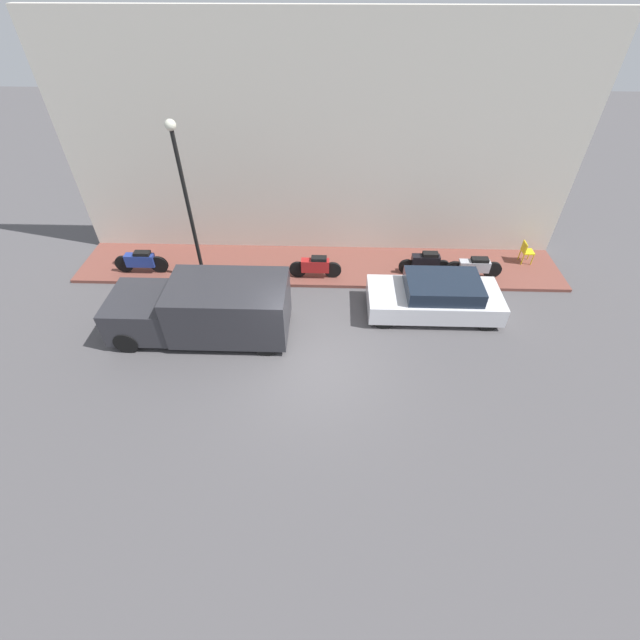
# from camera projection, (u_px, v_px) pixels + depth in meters

# --- Properties ---
(ground_plane) EXTENTS (60.00, 60.00, 0.00)m
(ground_plane) POSITION_uv_depth(u_px,v_px,m) (313.00, 366.00, 11.98)
(ground_plane) COLOR #514F51
(sidewalk) EXTENTS (2.46, 17.20, 0.12)m
(sidewalk) POSITION_uv_depth(u_px,v_px,m) (319.00, 266.00, 15.56)
(sidewalk) COLOR brown
(sidewalk) RESTS_ON ground_plane
(building_facade) EXTENTS (0.30, 17.20, 7.65)m
(building_facade) POSITION_uv_depth(u_px,v_px,m) (320.00, 147.00, 14.09)
(building_facade) COLOR silver
(building_facade) RESTS_ON ground_plane
(parked_car) EXTENTS (1.77, 4.10, 1.26)m
(parked_car) POSITION_uv_depth(u_px,v_px,m) (436.00, 297.00, 13.31)
(parked_car) COLOR silver
(parked_car) RESTS_ON ground_plane
(delivery_van) EXTENTS (1.99, 5.17, 1.77)m
(delivery_van) POSITION_uv_depth(u_px,v_px,m) (203.00, 309.00, 12.42)
(delivery_van) COLOR #2D2D33
(delivery_van) RESTS_ON ground_plane
(motorcycle_red) EXTENTS (0.30, 1.79, 0.81)m
(motorcycle_red) POSITION_uv_depth(u_px,v_px,m) (316.00, 266.00, 14.68)
(motorcycle_red) COLOR #B21E1E
(motorcycle_red) RESTS_ON sidewalk
(motorcycle_black) EXTENTS (0.30, 1.78, 0.85)m
(motorcycle_black) POSITION_uv_depth(u_px,v_px,m) (425.00, 263.00, 14.82)
(motorcycle_black) COLOR black
(motorcycle_black) RESTS_ON sidewalk
(scooter_silver) EXTENTS (0.30, 1.94, 0.78)m
(scooter_silver) POSITION_uv_depth(u_px,v_px,m) (474.00, 267.00, 14.66)
(scooter_silver) COLOR #B7B7BF
(scooter_silver) RESTS_ON sidewalk
(motorcycle_blue) EXTENTS (0.30, 1.87, 0.83)m
(motorcycle_blue) POSITION_uv_depth(u_px,v_px,m) (141.00, 261.00, 14.89)
(motorcycle_blue) COLOR navy
(motorcycle_blue) RESTS_ON sidewalk
(streetlamp) EXTENTS (0.31, 0.31, 5.23)m
(streetlamp) POSITION_uv_depth(u_px,v_px,m) (185.00, 189.00, 12.77)
(streetlamp) COLOR black
(streetlamp) RESTS_ON sidewalk
(cafe_chair) EXTENTS (0.40, 0.40, 0.80)m
(cafe_chair) POSITION_uv_depth(u_px,v_px,m) (526.00, 251.00, 15.35)
(cafe_chair) COLOR yellow
(cafe_chair) RESTS_ON sidewalk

